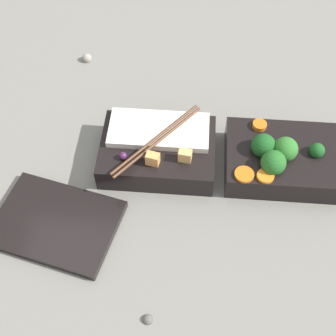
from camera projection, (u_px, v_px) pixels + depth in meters
ground_plane at (223, 164)px, 0.86m from camera, size 3.00×3.00×0.00m
bento_tray_vegetable at (282, 159)px, 0.83m from camera, size 0.20×0.15×0.08m
bento_tray_rice at (158, 151)px, 0.84m from camera, size 0.20×0.17×0.07m
bento_lid at (56, 223)px, 0.78m from camera, size 0.23×0.19×0.01m
pebble_0 at (87, 58)px, 1.02m from camera, size 0.02×0.02×0.02m
pebble_1 at (148, 319)px, 0.69m from camera, size 0.02×0.02×0.02m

